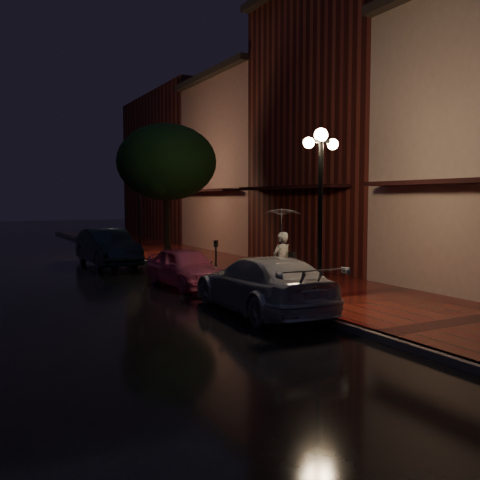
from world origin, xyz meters
TOP-DOWN VIEW (x-y plane):
  - ground at (0.00, 0.00)m, footprint 120.00×120.00m
  - sidewalk at (2.25, 0.00)m, footprint 4.50×60.00m
  - curb at (0.00, 0.00)m, footprint 0.25×60.00m
  - storefront_mid at (7.00, 2.00)m, footprint 5.00×8.00m
  - storefront_far at (7.00, 10.00)m, footprint 5.00×8.00m
  - storefront_extra at (7.00, 20.00)m, footprint 5.00×12.00m
  - streetlamp_near at (0.35, -5.00)m, footprint 0.96×0.36m
  - streetlamp_far at (0.35, 9.00)m, footprint 0.96×0.36m
  - street_tree at (0.61, 5.99)m, footprint 4.16×4.16m
  - pink_car at (-0.85, 0.50)m, footprint 1.70×3.77m
  - navy_car at (-1.64, 7.22)m, footprint 1.78×4.73m
  - silver_car at (-0.69, -4.06)m, footprint 2.16×4.91m
  - woman_with_umbrella at (0.78, -2.66)m, footprint 1.00×1.02m
  - parking_meter at (0.19, 0.42)m, footprint 0.14×0.13m

SIDE VIEW (x-z plane):
  - ground at x=0.00m, z-range 0.00..0.00m
  - sidewalk at x=2.25m, z-range 0.00..0.15m
  - curb at x=0.00m, z-range 0.00..0.15m
  - pink_car at x=-0.85m, z-range 0.00..1.26m
  - silver_car at x=-0.69m, z-range 0.00..1.40m
  - navy_car at x=-1.64m, z-range 0.00..1.54m
  - parking_meter at x=0.19m, z-range 0.29..1.59m
  - woman_with_umbrella at x=0.78m, z-range 0.54..2.96m
  - streetlamp_near at x=0.35m, z-range 0.45..4.76m
  - streetlamp_far at x=0.35m, z-range 0.45..4.76m
  - street_tree at x=0.61m, z-range 1.34..7.14m
  - storefront_far at x=7.00m, z-range 0.00..9.00m
  - storefront_extra at x=7.00m, z-range 0.00..10.00m
  - storefront_mid at x=7.00m, z-range 0.00..11.00m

